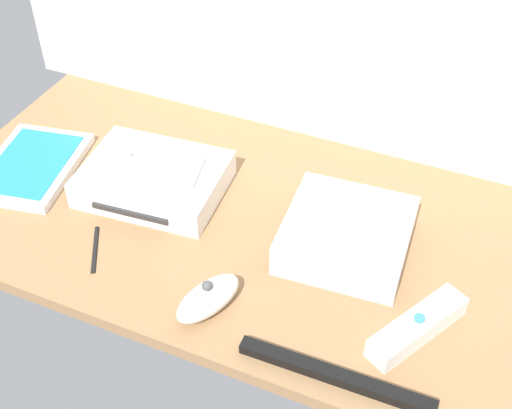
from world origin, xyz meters
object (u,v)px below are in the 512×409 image
(remote_wand, at_px, (417,327))
(remote_classic_pad, at_px, (152,164))
(stylus_pen, at_px, (95,248))
(game_console, at_px, (154,179))
(mini_computer, at_px, (347,234))
(remote_nunchuk, at_px, (208,298))
(game_case, at_px, (32,166))
(sensor_bar, at_px, (335,376))

(remote_wand, height_order, remote_classic_pad, remote_classic_pad)
(remote_wand, bearing_deg, stylus_pen, -147.19)
(game_console, bearing_deg, remote_classic_pad, -67.29)
(mini_computer, relative_size, stylus_pen, 2.02)
(remote_classic_pad, xyz_separation_m, stylus_pen, (-0.01, -0.15, -0.05))
(remote_wand, distance_m, remote_nunchuk, 0.26)
(game_console, relative_size, game_case, 1.05)
(remote_wand, bearing_deg, remote_classic_pad, -165.81)
(stylus_pen, bearing_deg, remote_nunchuk, -8.93)
(sensor_bar, bearing_deg, game_case, 161.45)
(game_console, distance_m, game_case, 0.21)
(remote_nunchuk, height_order, stylus_pen, remote_nunchuk)
(remote_nunchuk, height_order, remote_classic_pad, remote_classic_pad)
(game_case, xyz_separation_m, remote_wand, (0.64, -0.08, 0.01))
(remote_wand, xyz_separation_m, remote_classic_pad, (-0.44, 0.11, 0.04))
(game_console, xyz_separation_m, mini_computer, (0.31, -0.00, 0.00))
(remote_wand, bearing_deg, game_console, -166.02)
(mini_computer, distance_m, remote_wand, 0.17)
(remote_nunchuk, bearing_deg, stylus_pen, -167.43)
(game_case, height_order, remote_wand, remote_wand)
(remote_nunchuk, xyz_separation_m, sensor_bar, (0.18, -0.04, -0.01))
(mini_computer, distance_m, sensor_bar, 0.22)
(game_case, relative_size, remote_wand, 1.44)
(game_console, bearing_deg, game_case, -175.23)
(game_console, distance_m, stylus_pen, 0.15)
(sensor_bar, bearing_deg, mini_computer, 103.87)
(mini_computer, height_order, sensor_bar, mini_computer)
(game_console, relative_size, sensor_bar, 0.93)
(remote_classic_pad, bearing_deg, sensor_bar, -42.50)
(mini_computer, xyz_separation_m, remote_classic_pad, (-0.31, -0.00, 0.03))
(remote_nunchuk, xyz_separation_m, remote_classic_pad, (-0.18, 0.18, 0.03))
(mini_computer, height_order, remote_wand, mini_computer)
(remote_classic_pad, height_order, stylus_pen, remote_classic_pad)
(mini_computer, height_order, remote_classic_pad, remote_classic_pad)
(game_case, height_order, remote_nunchuk, remote_nunchuk)
(game_case, relative_size, stylus_pen, 2.36)
(stylus_pen, bearing_deg, mini_computer, 24.34)
(game_case, distance_m, remote_nunchuk, 0.41)
(remote_classic_pad, bearing_deg, remote_nunchuk, -56.57)
(game_case, bearing_deg, game_console, -1.17)
(mini_computer, distance_m, remote_classic_pad, 0.31)
(remote_classic_pad, bearing_deg, mini_computer, -12.24)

